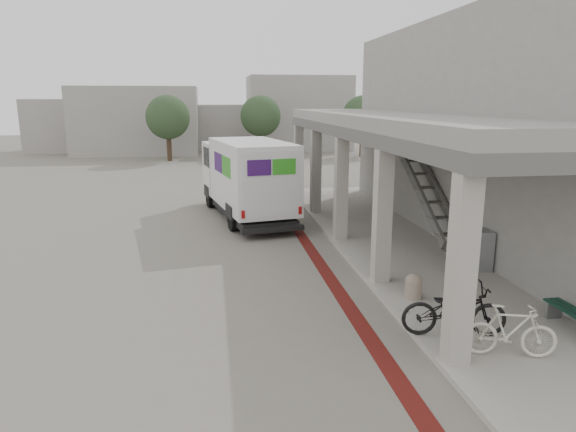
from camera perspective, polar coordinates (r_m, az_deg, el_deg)
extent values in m
plane|color=#6B645B|center=(11.96, 1.17, -9.00)|extent=(120.00, 120.00, 0.00)
cube|color=#521410|center=(13.98, 3.87, -5.73)|extent=(0.35, 40.00, 0.01)
cube|color=#A29A91|center=(13.17, 18.75, -7.35)|extent=(4.40, 28.00, 0.12)
cube|color=gray|center=(18.01, 22.66, 8.83)|extent=(4.30, 17.00, 7.00)
cube|color=#595753|center=(16.41, 11.20, 9.26)|extent=(3.40, 16.90, 0.35)
cube|color=gray|center=(16.40, 11.25, 10.48)|extent=(3.40, 16.90, 0.35)
cube|color=gray|center=(45.40, -16.42, 10.14)|extent=(10.00, 6.00, 5.50)
cube|color=gray|center=(49.02, -7.48, 9.83)|extent=(8.00, 6.00, 4.00)
cube|color=gray|center=(47.62, 1.14, 11.35)|extent=(9.00, 6.00, 6.50)
cube|color=gray|center=(49.51, -22.88, 9.26)|extent=(7.00, 5.00, 4.50)
cylinder|color=#38281C|center=(39.21, -13.07, 7.72)|extent=(0.36, 0.36, 2.40)
sphere|color=#253821|center=(39.10, -13.22, 10.64)|extent=(3.20, 3.20, 3.20)
cylinder|color=#38281C|center=(41.26, -3.02, 8.26)|extent=(0.36, 0.36, 2.40)
sphere|color=#253821|center=(41.15, -3.06, 11.04)|extent=(3.20, 3.20, 3.20)
cylinder|color=#38281C|center=(41.80, 8.21, 8.21)|extent=(0.36, 0.36, 2.40)
sphere|color=#253821|center=(41.69, 8.30, 10.95)|extent=(3.20, 3.20, 3.20)
cube|color=black|center=(19.79, -4.58, 0.87)|extent=(3.10, 6.69, 0.28)
cube|color=silver|center=(18.75, -4.01, 4.65)|extent=(3.06, 5.12, 2.39)
cube|color=silver|center=(21.83, -6.21, 5.39)|extent=(2.50, 2.13, 2.12)
cube|color=silver|center=(22.87, -6.71, 3.73)|extent=(2.09, 0.92, 0.74)
cube|color=black|center=(22.48, -6.67, 6.89)|extent=(2.07, 0.82, 0.97)
cube|color=black|center=(16.69, -1.69, -1.50)|extent=(2.12, 0.62, 0.17)
cube|color=#361357|center=(19.07, -7.78, 5.95)|extent=(0.26, 1.27, 0.69)
cube|color=#2E911F|center=(17.73, -6.88, 5.47)|extent=(0.26, 1.27, 0.69)
cube|color=#361357|center=(16.26, -3.21, 5.37)|extent=(0.77, 0.17, 0.51)
cube|color=#2E911F|center=(16.50, -0.43, 5.50)|extent=(0.77, 0.17, 0.51)
cylinder|color=black|center=(21.87, -8.63, 2.03)|extent=(0.41, 0.86, 0.83)
cylinder|color=black|center=(22.29, -3.74, 2.36)|extent=(0.41, 0.86, 0.83)
cylinder|color=black|center=(17.81, -6.09, -0.35)|extent=(0.41, 0.86, 0.83)
cylinder|color=black|center=(18.33, -0.20, 0.10)|extent=(0.41, 0.86, 0.83)
cube|color=slate|center=(11.83, 27.46, -9.25)|extent=(0.34, 0.08, 0.34)
cube|color=#103224|center=(11.20, 29.10, -9.61)|extent=(0.12, 1.63, 0.04)
cylinder|color=gray|center=(11.86, 13.77, -7.97)|extent=(0.38, 0.38, 0.38)
sphere|color=gray|center=(11.80, 13.81, -7.11)|extent=(0.38, 0.38, 0.38)
cylinder|color=gray|center=(13.51, 18.03, -5.73)|extent=(0.35, 0.35, 0.35)
sphere|color=gray|center=(13.45, 18.08, -5.01)|extent=(0.35, 0.35, 0.35)
cube|color=gray|center=(14.28, 20.72, -3.49)|extent=(0.61, 0.72, 1.04)
imported|color=black|center=(10.17, 17.97, -9.89)|extent=(2.02, 1.03, 1.01)
imported|color=beige|center=(9.73, 23.45, -11.64)|extent=(1.63, 0.86, 0.94)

